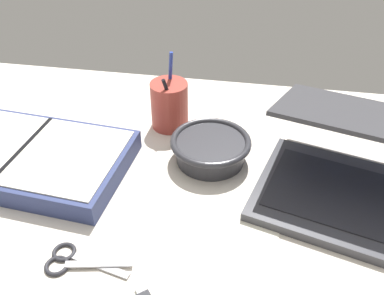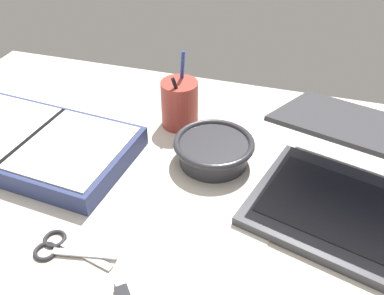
# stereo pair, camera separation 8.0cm
# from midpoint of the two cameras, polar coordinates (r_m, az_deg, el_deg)

# --- Properties ---
(desk_top) EXTENTS (1.40, 1.00, 0.02)m
(desk_top) POSITION_cam_midpoint_polar(r_m,az_deg,el_deg) (0.78, 1.17, -9.37)
(desk_top) COLOR beige
(desk_top) RESTS_ON ground
(laptop) EXTENTS (0.43, 0.41, 0.17)m
(laptop) POSITION_cam_midpoint_polar(r_m,az_deg,el_deg) (0.81, 24.83, -5.02)
(laptop) COLOR #38383D
(laptop) RESTS_ON desk_top
(bowl) EXTENTS (0.16, 0.16, 0.05)m
(bowl) POSITION_cam_midpoint_polar(r_m,az_deg,el_deg) (0.86, 5.56, -0.39)
(bowl) COLOR #2D2D33
(bowl) RESTS_ON desk_top
(pen_cup) EXTENTS (0.08, 0.08, 0.17)m
(pen_cup) POSITION_cam_midpoint_polar(r_m,az_deg,el_deg) (0.96, 0.74, 5.80)
(pen_cup) COLOR #9E382D
(pen_cup) RESTS_ON desk_top
(planner) EXTENTS (0.42, 0.27, 0.05)m
(planner) POSITION_cam_midpoint_polar(r_m,az_deg,el_deg) (0.93, -17.93, 0.32)
(planner) COLOR navy
(planner) RESTS_ON desk_top
(scissors) EXTENTS (0.14, 0.07, 0.01)m
(scissors) POSITION_cam_midpoint_polar(r_m,az_deg,el_deg) (0.73, -14.29, -12.95)
(scissors) COLOR #B7B7BC
(scissors) RESTS_ON desk_top
(paper_sheet_front) EXTENTS (0.24, 0.32, 0.00)m
(paper_sheet_front) POSITION_cam_midpoint_polar(r_m,az_deg,el_deg) (0.69, 2.51, -16.38)
(paper_sheet_front) COLOR silver
(paper_sheet_front) RESTS_ON desk_top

